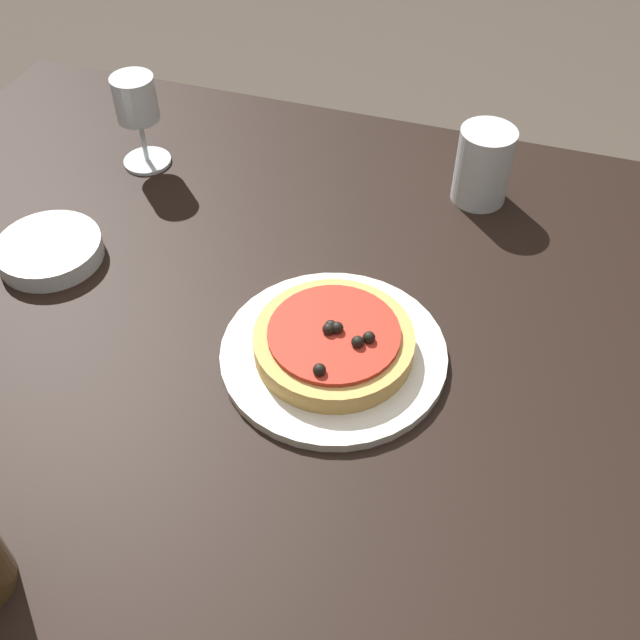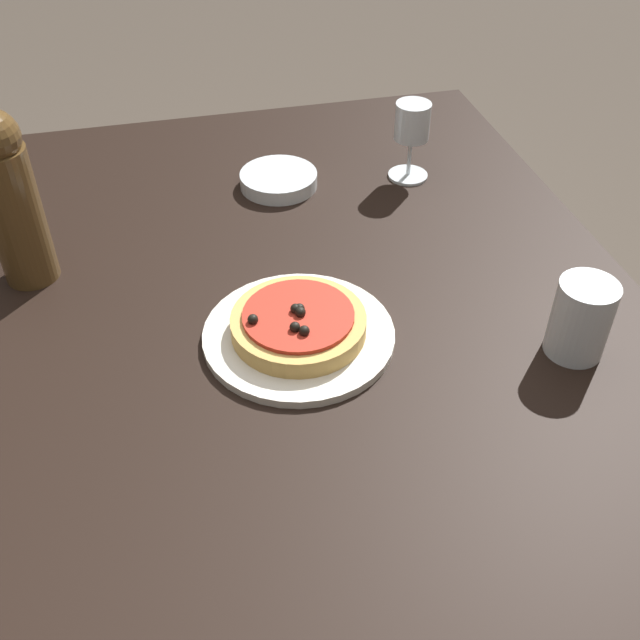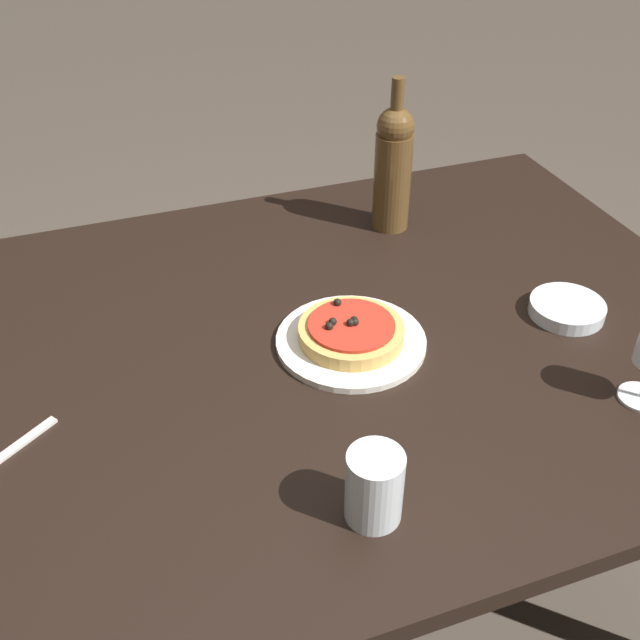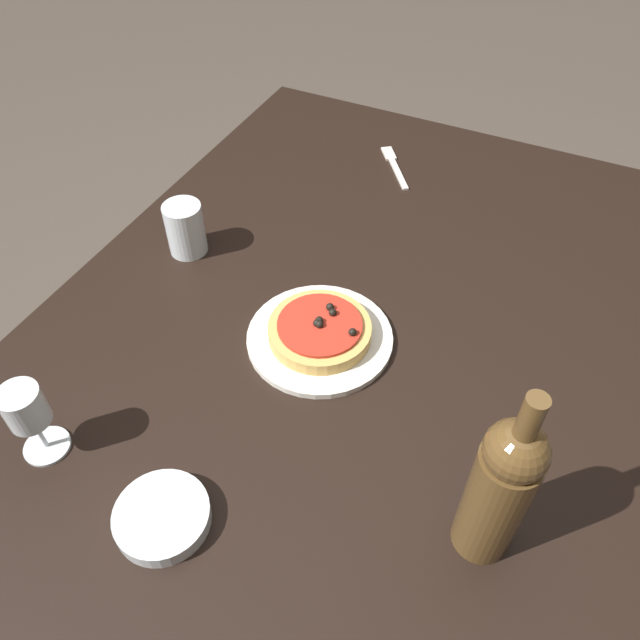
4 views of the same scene
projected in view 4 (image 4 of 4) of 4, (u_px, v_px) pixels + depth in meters
The scene contains 9 objects.
ground_plane at pixel (340, 514), 1.66m from camera, with size 14.00×14.00×0.00m, color #4C4238.
dining_table at pixel (348, 353), 1.18m from camera, with size 1.51×1.08×0.74m.
dinner_plate at pixel (320, 338), 1.10m from camera, with size 0.26×0.26×0.01m.
pizza at pixel (320, 330), 1.08m from camera, with size 0.18×0.18×0.04m.
wine_glass at pixel (27, 411), 0.88m from camera, with size 0.07×0.07×0.14m.
wine_bottle at pixel (500, 488), 0.75m from camera, with size 0.08×0.08×0.32m.
water_cup at pixel (185, 229), 1.23m from camera, with size 0.08×0.08×0.11m.
side_bowl at pixel (162, 517), 0.86m from camera, with size 0.13×0.13×0.03m.
fork at pixel (394, 165), 1.48m from camera, with size 0.16×0.12×0.00m.
Camera 4 is at (-0.71, -0.28, 1.57)m, focal length 35.00 mm.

